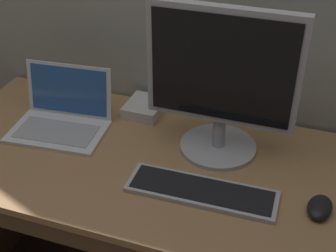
{
  "coord_description": "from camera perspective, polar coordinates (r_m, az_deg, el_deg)",
  "views": [
    {
      "loc": [
        0.47,
        -1.11,
        1.64
      ],
      "look_at": [
        0.09,
        0.0,
        0.86
      ],
      "focal_mm": 49.94,
      "sensor_mm": 36.0,
      "label": 1
    }
  ],
  "objects": [
    {
      "name": "laptop_white",
      "position": [
        1.67,
        -12.89,
        0.89
      ],
      "size": [
        0.34,
        0.27,
        0.2
      ],
      "color": "white",
      "rests_on": "desk"
    },
    {
      "name": "computer_mouse",
      "position": [
        1.38,
        18.03,
        -9.41
      ],
      "size": [
        0.08,
        0.11,
        0.03
      ],
      "primitive_type": "ellipsoid",
      "rotation": [
        0.0,
        0.0,
        -0.15
      ],
      "color": "black",
      "rests_on": "desk"
    },
    {
      "name": "external_drive_box",
      "position": [
        1.73,
        -2.84,
        2.28
      ],
      "size": [
        0.14,
        0.16,
        0.04
      ],
      "primitive_type": "cube",
      "rotation": [
        0.0,
        0.0,
        -0.03
      ],
      "color": "silver",
      "rests_on": "desk"
    },
    {
      "name": "external_monitor",
      "position": [
        1.41,
        6.59,
        5.61
      ],
      "size": [
        0.46,
        0.25,
        0.49
      ],
      "color": "#B7B7BC",
      "rests_on": "desk"
    },
    {
      "name": "desk",
      "position": [
        1.64,
        -3.07,
        -9.81
      ],
      "size": [
        1.42,
        0.7,
        0.72
      ],
      "color": "#A87A4C",
      "rests_on": "ground"
    },
    {
      "name": "wired_keyboard",
      "position": [
        1.38,
        4.12,
        -7.95
      ],
      "size": [
        0.44,
        0.14,
        0.02
      ],
      "color": "#BCBCC1",
      "rests_on": "desk"
    }
  ]
}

